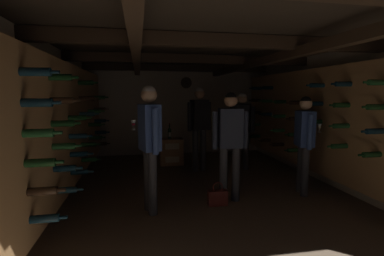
{
  "coord_description": "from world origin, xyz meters",
  "views": [
    {
      "loc": [
        -1.02,
        -4.43,
        1.61
      ],
      "look_at": [
        -0.22,
        -0.15,
        1.09
      ],
      "focal_mm": 26.75,
      "sensor_mm": 36.0,
      "label": 1
    }
  ],
  "objects_px": {
    "person_guest_far_right": "(242,124)",
    "person_guest_mid_right": "(304,136)",
    "wine_crate_stack": "(171,152)",
    "handbag": "(218,197)",
    "person_guest_mid_left": "(150,136)",
    "display_bottle": "(170,133)",
    "person_guest_rear_center": "(199,121)",
    "person_host_center": "(230,136)"
  },
  "relations": [
    {
      "from": "person_guest_rear_center",
      "to": "person_guest_far_right",
      "type": "bearing_deg",
      "value": -1.1
    },
    {
      "from": "person_guest_far_right",
      "to": "person_guest_mid_right",
      "type": "relative_size",
      "value": 1.04
    },
    {
      "from": "person_guest_mid_left",
      "to": "display_bottle",
      "type": "bearing_deg",
      "value": 78.29
    },
    {
      "from": "person_guest_rear_center",
      "to": "handbag",
      "type": "height_order",
      "value": "person_guest_rear_center"
    },
    {
      "from": "display_bottle",
      "to": "person_guest_rear_center",
      "type": "height_order",
      "value": "person_guest_rear_center"
    },
    {
      "from": "wine_crate_stack",
      "to": "person_guest_far_right",
      "type": "relative_size",
      "value": 0.37
    },
    {
      "from": "handbag",
      "to": "person_guest_mid_left",
      "type": "bearing_deg",
      "value": -176.28
    },
    {
      "from": "display_bottle",
      "to": "person_host_center",
      "type": "distance_m",
      "value": 2.51
    },
    {
      "from": "wine_crate_stack",
      "to": "person_guest_rear_center",
      "type": "xyz_separation_m",
      "value": [
        0.51,
        -0.65,
        0.76
      ]
    },
    {
      "from": "person_guest_rear_center",
      "to": "person_guest_mid_right",
      "type": "relative_size",
      "value": 1.11
    },
    {
      "from": "person_host_center",
      "to": "person_guest_rear_center",
      "type": "height_order",
      "value": "person_guest_rear_center"
    },
    {
      "from": "person_guest_far_right",
      "to": "person_guest_mid_right",
      "type": "bearing_deg",
      "value": -75.81
    },
    {
      "from": "display_bottle",
      "to": "handbag",
      "type": "xyz_separation_m",
      "value": [
        0.42,
        -2.55,
        -0.62
      ]
    },
    {
      "from": "person_host_center",
      "to": "person_guest_mid_right",
      "type": "relative_size",
      "value": 1.04
    },
    {
      "from": "person_guest_mid_left",
      "to": "person_guest_far_right",
      "type": "xyz_separation_m",
      "value": [
        2.02,
        1.94,
        -0.06
      ]
    },
    {
      "from": "display_bottle",
      "to": "handbag",
      "type": "bearing_deg",
      "value": -80.56
    },
    {
      "from": "person_host_center",
      "to": "person_guest_mid_left",
      "type": "bearing_deg",
      "value": -170.4
    },
    {
      "from": "person_guest_rear_center",
      "to": "person_guest_mid_left",
      "type": "bearing_deg",
      "value": -119.24
    },
    {
      "from": "person_guest_far_right",
      "to": "wine_crate_stack",
      "type": "bearing_deg",
      "value": 154.97
    },
    {
      "from": "person_guest_mid_left",
      "to": "wine_crate_stack",
      "type": "bearing_deg",
      "value": 77.47
    },
    {
      "from": "wine_crate_stack",
      "to": "display_bottle",
      "type": "xyz_separation_m",
      "value": [
        -0.04,
        0.0,
        0.44
      ]
    },
    {
      "from": "handbag",
      "to": "person_guest_rear_center",
      "type": "bearing_deg",
      "value": 86.1
    },
    {
      "from": "wine_crate_stack",
      "to": "person_guest_far_right",
      "type": "bearing_deg",
      "value": -25.03
    },
    {
      "from": "display_bottle",
      "to": "person_host_center",
      "type": "relative_size",
      "value": 0.21
    },
    {
      "from": "person_host_center",
      "to": "person_guest_rear_center",
      "type": "relative_size",
      "value": 0.94
    },
    {
      "from": "wine_crate_stack",
      "to": "person_host_center",
      "type": "xyz_separation_m",
      "value": [
        0.61,
        -2.41,
        0.68
      ]
    },
    {
      "from": "wine_crate_stack",
      "to": "handbag",
      "type": "relative_size",
      "value": 1.72
    },
    {
      "from": "display_bottle",
      "to": "handbag",
      "type": "distance_m",
      "value": 2.66
    },
    {
      "from": "display_bottle",
      "to": "wine_crate_stack",
      "type": "bearing_deg",
      "value": -5.58
    },
    {
      "from": "person_guest_rear_center",
      "to": "person_guest_mid_right",
      "type": "distance_m",
      "value": 2.16
    },
    {
      "from": "person_guest_mid_right",
      "to": "person_guest_rear_center",
      "type": "bearing_deg",
      "value": 128.59
    },
    {
      "from": "person_guest_mid_left",
      "to": "handbag",
      "type": "xyz_separation_m",
      "value": [
        0.97,
        0.06,
        -0.93
      ]
    },
    {
      "from": "wine_crate_stack",
      "to": "person_guest_mid_right",
      "type": "xyz_separation_m",
      "value": [
        1.86,
        -2.34,
        0.64
      ]
    },
    {
      "from": "wine_crate_stack",
      "to": "handbag",
      "type": "bearing_deg",
      "value": -81.39
    },
    {
      "from": "person_guest_mid_right",
      "to": "wine_crate_stack",
      "type": "bearing_deg",
      "value": 128.49
    },
    {
      "from": "person_guest_mid_right",
      "to": "handbag",
      "type": "bearing_deg",
      "value": -171.96
    },
    {
      "from": "person_guest_mid_left",
      "to": "person_guest_far_right",
      "type": "distance_m",
      "value": 2.8
    },
    {
      "from": "person_guest_mid_right",
      "to": "display_bottle",
      "type": "bearing_deg",
      "value": 129.01
    },
    {
      "from": "person_guest_mid_left",
      "to": "person_guest_rear_center",
      "type": "height_order",
      "value": "person_guest_rear_center"
    },
    {
      "from": "person_guest_mid_right",
      "to": "handbag",
      "type": "distance_m",
      "value": 1.7
    },
    {
      "from": "wine_crate_stack",
      "to": "display_bottle",
      "type": "bearing_deg",
      "value": 174.42
    },
    {
      "from": "display_bottle",
      "to": "person_guest_rear_center",
      "type": "xyz_separation_m",
      "value": [
        0.55,
        -0.66,
        0.33
      ]
    }
  ]
}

